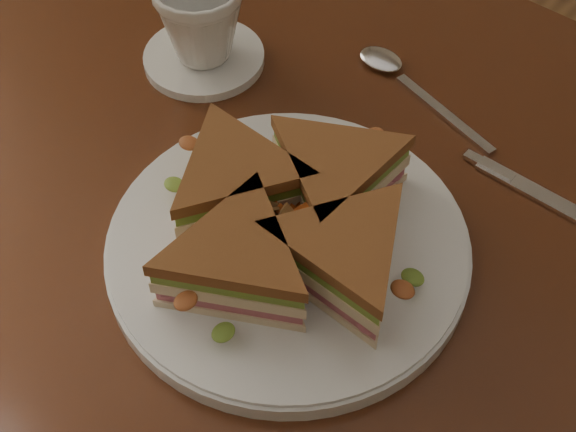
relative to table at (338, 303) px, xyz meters
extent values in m
cube|color=#35170C|center=(0.00, 0.00, 0.08)|extent=(1.20, 0.80, 0.04)
cylinder|color=black|center=(-0.54, 0.34, -0.30)|extent=(0.06, 0.06, 0.71)
cylinder|color=white|center=(-0.03, -0.04, 0.11)|extent=(0.30, 0.30, 0.02)
cube|color=silver|center=(-0.02, 0.18, 0.10)|extent=(0.13, 0.04, 0.00)
ellipsoid|color=silver|center=(-0.11, 0.21, 0.10)|extent=(0.05, 0.03, 0.01)
cube|color=silver|center=(0.05, 0.15, 0.10)|extent=(0.05, 0.01, 0.00)
cylinder|color=white|center=(-0.25, 0.09, 0.10)|extent=(0.12, 0.12, 0.01)
imported|color=white|center=(-0.25, 0.09, 0.15)|extent=(0.10, 0.10, 0.08)
camera|label=1|loc=(0.23, -0.35, 0.65)|focal=50.00mm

